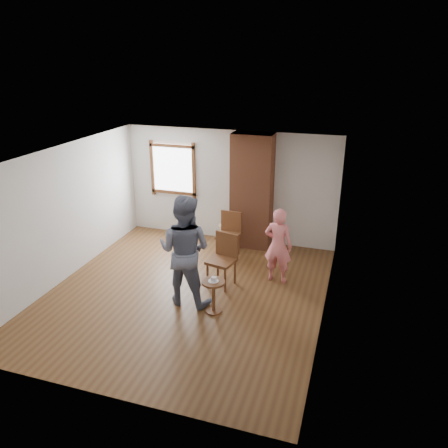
{
  "coord_description": "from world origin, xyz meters",
  "views": [
    {
      "loc": [
        2.83,
        -6.56,
        4.2
      ],
      "look_at": [
        0.49,
        0.8,
        1.15
      ],
      "focal_mm": 35.0,
      "sensor_mm": 36.0,
      "label": 1
    }
  ],
  "objects": [
    {
      "name": "man",
      "position": [
        0.1,
        -0.24,
        1.0
      ],
      "size": [
        1.01,
        0.8,
        2.01
      ],
      "primitive_type": "imported",
      "rotation": [
        0.0,
        0.0,
        3.1
      ],
      "color": "#141C38",
      "rests_on": "ground"
    },
    {
      "name": "dark_pot",
      "position": [
        -1.23,
        2.38,
        0.07
      ],
      "size": [
        0.15,
        0.15,
        0.15
      ],
      "primitive_type": "cylinder",
      "rotation": [
        0.0,
        0.0,
        0.01
      ],
      "color": "black",
      "rests_on": "ground"
    },
    {
      "name": "room_shell",
      "position": [
        -0.06,
        0.61,
        1.81
      ],
      "size": [
        5.04,
        5.52,
        2.62
      ],
      "color": "silver",
      "rests_on": "ground"
    },
    {
      "name": "ground",
      "position": [
        0.0,
        0.0,
        0.0
      ],
      "size": [
        5.5,
        5.5,
        0.0
      ],
      "primitive_type": "plane",
      "color": "brown",
      "rests_on": "ground"
    },
    {
      "name": "stoneware_crock",
      "position": [
        0.04,
        2.4,
        0.24
      ],
      "size": [
        0.46,
        0.46,
        0.48
      ],
      "primitive_type": "cylinder",
      "rotation": [
        0.0,
        0.0,
        -0.26
      ],
      "color": "tan",
      "rests_on": "ground"
    },
    {
      "name": "cake_slice",
      "position": [
        0.7,
        -0.43,
        0.64
      ],
      "size": [
        0.08,
        0.07,
        0.06
      ],
      "primitive_type": "cube",
      "color": "white",
      "rests_on": "cake_plate"
    },
    {
      "name": "dining_chair_left",
      "position": [
        0.28,
        1.84,
        0.55
      ],
      "size": [
        0.48,
        0.48,
        0.99
      ],
      "rotation": [
        0.0,
        0.0,
        -0.04
      ],
      "color": "brown",
      "rests_on": "ground"
    },
    {
      "name": "brick_chimney",
      "position": [
        0.6,
        2.5,
        1.3
      ],
      "size": [
        0.9,
        0.5,
        2.6
      ],
      "primitive_type": "cube",
      "color": "#A35A3A",
      "rests_on": "ground"
    },
    {
      "name": "side_table",
      "position": [
        0.69,
        -0.43,
        0.4
      ],
      "size": [
        0.4,
        0.4,
        0.6
      ],
      "color": "brown",
      "rests_on": "ground"
    },
    {
      "name": "person_pink",
      "position": [
        1.51,
        1.0,
        0.75
      ],
      "size": [
        0.59,
        0.42,
        1.5
      ],
      "primitive_type": "imported",
      "rotation": [
        0.0,
        0.0,
        3.03
      ],
      "color": "#EC7678",
      "rests_on": "ground"
    },
    {
      "name": "cake_plate",
      "position": [
        0.69,
        -0.43,
        0.6
      ],
      "size": [
        0.18,
        0.18,
        0.01
      ],
      "primitive_type": "cylinder",
      "color": "white",
      "rests_on": "side_table"
    },
    {
      "name": "dining_chair_right",
      "position": [
        0.55,
        0.58,
        0.57
      ],
      "size": [
        0.56,
        0.56,
        1.02
      ],
      "rotation": [
        0.0,
        0.0,
        -0.21
      ],
      "color": "brown",
      "rests_on": "ground"
    }
  ]
}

